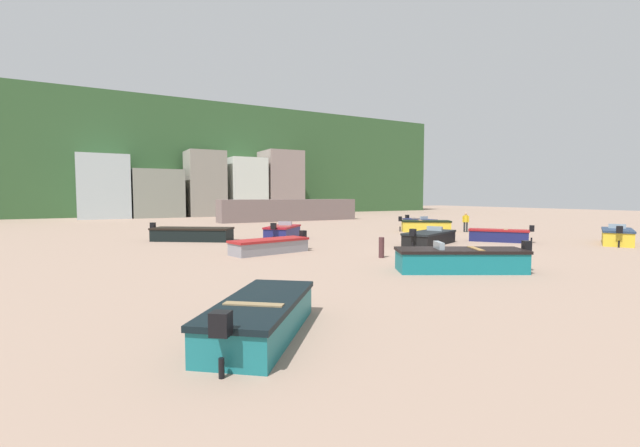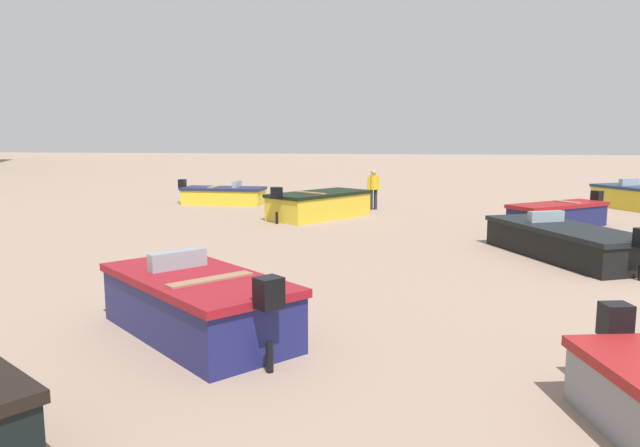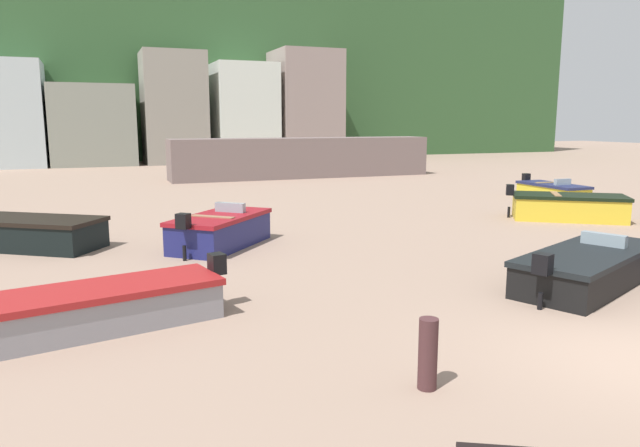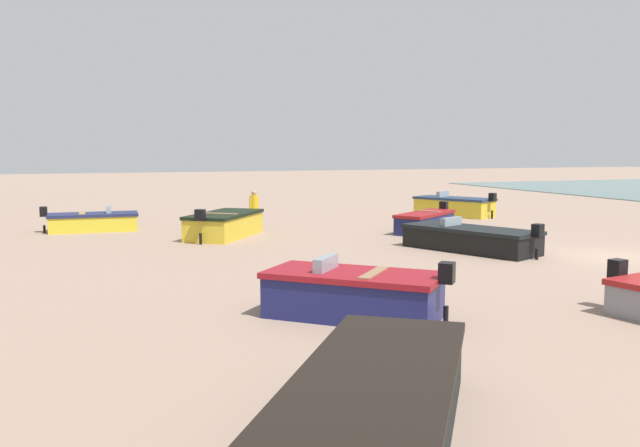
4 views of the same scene
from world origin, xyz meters
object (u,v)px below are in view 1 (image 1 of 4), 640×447
at_px(boat_navy_1, 499,235).
at_px(mooring_post_near_water, 381,248).
at_px(boat_yellow_6, 420,222).
at_px(boat_teal_9, 460,260).
at_px(boat_navy_8, 283,232).
at_px(boat_teal_0, 261,317).
at_px(boat_black_2, 192,234).
at_px(boat_yellow_5, 617,236).
at_px(boat_grey_7, 270,246).
at_px(boat_black_3, 430,238).
at_px(boat_yellow_4, 425,226).
at_px(beach_walker_foreground, 466,221).

distance_m(boat_navy_1, mooring_post_near_water, 11.32).
distance_m(boat_yellow_6, boat_teal_9, 24.89).
bearing_deg(boat_navy_8, boat_teal_0, -73.38).
distance_m(boat_black_2, boat_navy_8, 6.02).
bearing_deg(boat_yellow_5, boat_teal_9, -110.89).
xyz_separation_m(boat_grey_7, boat_navy_8, (3.42, 6.03, 0.10)).
distance_m(boat_black_3, boat_yellow_6, 15.42).
bearing_deg(boat_grey_7, boat_yellow_5, -119.89).
bearing_deg(boat_yellow_4, boat_navy_1, 27.10).
xyz_separation_m(boat_yellow_4, boat_navy_8, (-13.03, 0.04, 0.00)).
height_order(boat_black_2, boat_yellow_6, boat_black_2).
relative_size(boat_black_2, mooring_post_near_water, 5.31).
xyz_separation_m(boat_black_3, boat_yellow_6, (9.93, 11.79, -0.02)).
height_order(boat_yellow_4, boat_yellow_6, boat_yellow_4).
relative_size(boat_navy_1, beach_walker_foreground, 2.24).
xyz_separation_m(boat_navy_1, boat_yellow_4, (1.21, 8.11, 0.06)).
bearing_deg(boat_grey_7, boat_navy_8, -41.48).
bearing_deg(boat_black_3, boat_grey_7, -119.45).
bearing_deg(boat_black_3, mooring_post_near_water, -86.49).
xyz_separation_m(boat_black_2, boat_grey_7, (2.21, -8.15, -0.06)).
xyz_separation_m(boat_navy_1, boat_yellow_5, (5.23, -4.53, 0.07)).
distance_m(boat_yellow_4, mooring_post_near_water, 15.98).
distance_m(boat_yellow_6, boat_navy_8, 17.36).
xyz_separation_m(boat_navy_8, boat_teal_9, (1.14, -14.71, -0.02)).
distance_m(boat_teal_0, boat_yellow_5, 26.20).
bearing_deg(boat_yellow_6, boat_navy_8, 17.64).
distance_m(boat_navy_1, boat_black_3, 5.16).
distance_m(boat_navy_1, boat_navy_8, 14.36).
height_order(boat_teal_0, boat_black_3, boat_teal_0).
height_order(boat_black_2, boat_teal_9, boat_teal_9).
bearing_deg(boat_teal_0, boat_yellow_4, 78.43).
relative_size(boat_navy_1, boat_black_3, 0.74).
distance_m(boat_teal_0, boat_yellow_6, 34.07).
relative_size(boat_yellow_6, beach_walker_foreground, 2.38).
bearing_deg(boat_navy_1, boat_navy_8, 108.14).
xyz_separation_m(boat_black_3, boat_yellow_5, (10.27, -5.60, 0.08)).
height_order(mooring_post_near_water, beach_walker_foreground, beach_walker_foreground).
bearing_deg(boat_black_2, boat_yellow_4, 118.16).
bearing_deg(boat_navy_8, boat_yellow_4, 41.82).
bearing_deg(boat_teal_0, boat_navy_8, 103.17).
xyz_separation_m(boat_yellow_5, boat_yellow_6, (-0.35, 17.39, -0.09)).
xyz_separation_m(boat_navy_1, boat_teal_9, (-10.68, -6.57, 0.05)).
distance_m(boat_black_2, boat_yellow_4, 18.78).
distance_m(boat_grey_7, mooring_post_near_water, 5.85).
distance_m(boat_grey_7, boat_navy_8, 6.93).
distance_m(boat_yellow_6, mooring_post_near_water, 21.88).
bearing_deg(boat_navy_1, boat_yellow_6, 31.91).
bearing_deg(beach_walker_foreground, boat_teal_9, 99.88).
height_order(boat_teal_0, beach_walker_foreground, beach_walker_foreground).
xyz_separation_m(boat_teal_0, boat_yellow_5, (25.63, 5.44, 0.07)).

